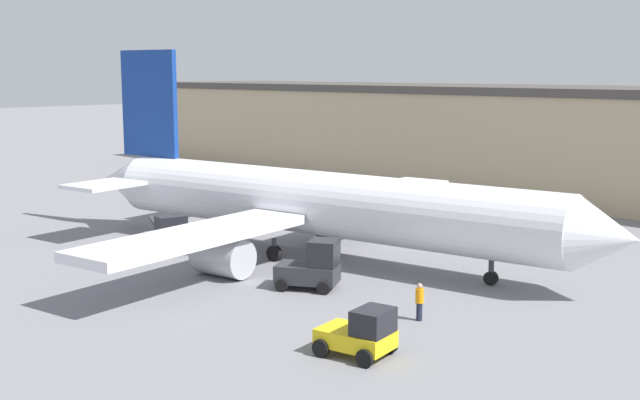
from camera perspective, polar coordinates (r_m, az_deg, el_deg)
ground_plane at (r=47.04m, az=0.00°, el=-4.05°), size 400.00×400.00×0.00m
terminal_building at (r=80.32m, az=8.79°, el=4.75°), size 74.58×16.17×9.41m
airplane at (r=47.01m, az=-1.01°, el=-0.14°), size 36.91×31.73×12.13m
ground_crew_worker at (r=35.32m, az=7.09°, el=-7.12°), size 0.37×0.37×1.67m
baggage_tug at (r=39.95m, az=-0.51°, el=-4.78°), size 3.50×3.13×2.52m
belt_loader_truck at (r=48.41m, az=-10.75°, el=-2.50°), size 3.11×2.68×2.38m
pushback_tug at (r=30.85m, az=2.94°, el=-9.46°), size 3.06×2.49×1.95m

